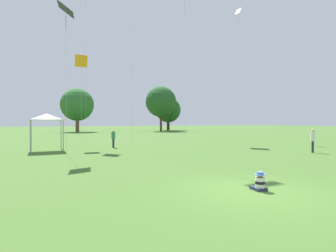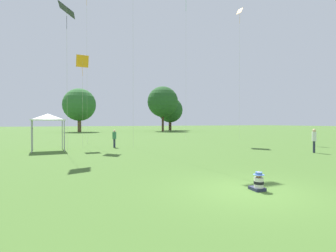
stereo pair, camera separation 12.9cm
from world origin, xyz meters
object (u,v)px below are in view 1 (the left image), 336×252
kite_5 (66,12)px  distant_tree_1 (161,102)px  kite_3 (238,20)px  distant_tree_2 (168,110)px  kite_2 (81,63)px  person_standing_2 (113,137)px  person_standing_1 (313,138)px  distant_tree_0 (77,105)px  canopy_tent (47,117)px  seated_toddler (260,182)px

kite_5 → distant_tree_1: 47.39m
kite_3 → distant_tree_2: (8.46, 38.89, -9.49)m
kite_2 → kite_3: 20.71m
distant_tree_2 → person_standing_2: bearing=-120.6°
distant_tree_1 → kite_2: bearing=-123.2°
person_standing_1 → kite_2: bearing=-91.7°
kite_2 → distant_tree_0: size_ratio=0.82×
person_standing_2 → distant_tree_2: bearing=122.6°
distant_tree_1 → distant_tree_0: bearing=169.9°
kite_2 → kite_5: 5.96m
kite_3 → distant_tree_0: 40.81m
kite_3 → distant_tree_2: 40.92m
person_standing_1 → kite_5: bearing=-74.5°
person_standing_2 → canopy_tent: (-5.26, -0.41, 1.67)m
person_standing_1 → person_standing_2: 15.72m
person_standing_1 → kite_2: 19.85m
person_standing_1 → distant_tree_1: size_ratio=0.16×
person_standing_2 → distant_tree_0: bearing=151.5°
seated_toddler → person_standing_1: bearing=36.5°
distant_tree_0 → distant_tree_1: bearing=-10.1°
person_standing_1 → kite_3: (4.55, 13.61, 14.03)m
seated_toddler → distant_tree_0: (0.28, 56.62, 5.97)m
person_standing_2 → distant_tree_1: distant_tree_1 is taller
kite_5 → kite_2: bearing=36.9°
canopy_tent → distant_tree_2: bearing=54.7°
distant_tree_0 → kite_3: bearing=-67.0°
canopy_tent → kite_5: (1.21, -3.06, 7.09)m
person_standing_1 → kite_5: size_ratio=0.17×
seated_toddler → person_standing_1: (11.28, 6.33, 0.80)m
kite_3 → kite_5: 22.66m
kite_3 → distant_tree_1: size_ratio=1.49×
distant_tree_2 → distant_tree_1: bearing=-129.4°
seated_toddler → canopy_tent: (-6.19, 15.82, 2.32)m
seated_toddler → person_standing_2: 16.27m
person_standing_1 → kite_3: 20.06m
distant_tree_1 → distant_tree_2: bearing=50.6°
person_standing_1 → distant_tree_2: size_ratio=0.19×
kite_2 → distant_tree_1: (23.01, 35.11, -0.21)m
seated_toddler → distant_tree_2: distant_tree_2 is taller
kite_2 → kite_5: (-1.61, -5.32, 2.16)m
distant_tree_0 → kite_5: bearing=-96.8°
person_standing_1 → distant_tree_2: 54.28m
distant_tree_1 → seated_toddler: bearing=-110.3°
person_standing_1 → distant_tree_0: distant_tree_0 is taller
person_standing_1 → kite_3: bearing=-161.5°
seated_toddler → distant_tree_2: bearing=74.8°
canopy_tent → distant_tree_0: (6.47, 40.80, 3.65)m
distant_tree_1 → kite_3: bearing=-96.6°
kite_2 → distant_tree_0: (3.64, 38.55, -1.28)m
person_standing_1 → distant_tree_0: size_ratio=0.17×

